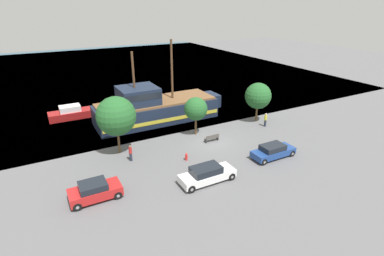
{
  "coord_description": "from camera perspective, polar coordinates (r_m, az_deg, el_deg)",
  "views": [
    {
      "loc": [
        -16.48,
        -25.75,
        14.52
      ],
      "look_at": [
        -1.45,
        2.0,
        1.2
      ],
      "focal_mm": 28.0,
      "sensor_mm": 36.0,
      "label": 1
    }
  ],
  "objects": [
    {
      "name": "ground_plane",
      "position": [
        33.85,
        3.78,
        -2.57
      ],
      "size": [
        160.0,
        160.0,
        0.0
      ],
      "primitive_type": "plane",
      "color": "#5B5B5E"
    },
    {
      "name": "water_surface",
      "position": [
        73.13,
        -15.1,
        10.66
      ],
      "size": [
        80.0,
        80.0,
        0.0
      ],
      "primitive_type": "plane",
      "color": "#33566B",
      "rests_on": "ground"
    },
    {
      "name": "pirate_ship",
      "position": [
        39.48,
        -7.1,
        3.82
      ],
      "size": [
        17.07,
        5.47,
        10.3
      ],
      "color": "#192338",
      "rests_on": "water_surface"
    },
    {
      "name": "moored_boat_dockside",
      "position": [
        43.59,
        -21.59,
        2.7
      ],
      "size": [
        6.59,
        2.18,
        1.75
      ],
      "color": "maroon",
      "rests_on": "water_surface"
    },
    {
      "name": "parked_car_curb_front",
      "position": [
        25.34,
        -18.02,
        -11.31
      ],
      "size": [
        4.02,
        1.96,
        1.51
      ],
      "color": "#B21E1E",
      "rests_on": "ground_plane"
    },
    {
      "name": "parked_car_curb_mid",
      "position": [
        26.24,
        2.87,
        -8.79
      ],
      "size": [
        4.99,
        1.85,
        1.52
      ],
      "color": "white",
      "rests_on": "ground_plane"
    },
    {
      "name": "parked_car_curb_rear",
      "position": [
        31.19,
        15.17,
        -4.27
      ],
      "size": [
        4.61,
        1.79,
        1.41
      ],
      "color": "navy",
      "rests_on": "ground_plane"
    },
    {
      "name": "fire_hydrant",
      "position": [
        29.73,
        -1.08,
        -5.45
      ],
      "size": [
        0.42,
        0.25,
        0.76
      ],
      "color": "red",
      "rests_on": "ground_plane"
    },
    {
      "name": "bench_promenade_east",
      "position": [
        33.67,
        3.81,
        -1.9
      ],
      "size": [
        1.69,
        0.45,
        0.85
      ],
      "color": "#4C4742",
      "rests_on": "ground_plane"
    },
    {
      "name": "pedestrian_walking_near",
      "position": [
        38.62,
        13.82,
        1.54
      ],
      "size": [
        0.32,
        0.32,
        1.77
      ],
      "color": "#232838",
      "rests_on": "ground_plane"
    },
    {
      "name": "pedestrian_walking_far",
      "position": [
        30.06,
        -11.64,
        -4.69
      ],
      "size": [
        0.32,
        0.32,
        1.67
      ],
      "color": "#232838",
      "rests_on": "ground_plane"
    },
    {
      "name": "tree_row_east",
      "position": [
        30.67,
        -14.25,
        2.21
      ],
      "size": [
        3.97,
        3.97,
        6.05
      ],
      "color": "brown",
      "rests_on": "ground_plane"
    },
    {
      "name": "tree_row_mideast",
      "position": [
        34.43,
        0.73,
        3.66
      ],
      "size": [
        2.7,
        2.7,
        4.55
      ],
      "color": "brown",
      "rests_on": "ground_plane"
    },
    {
      "name": "tree_row_midwest",
      "position": [
        39.36,
        12.47,
        5.98
      ],
      "size": [
        3.35,
        3.35,
        5.12
      ],
      "color": "brown",
      "rests_on": "ground_plane"
    }
  ]
}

